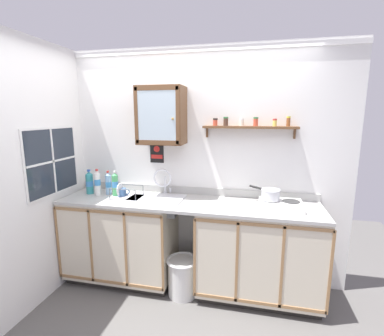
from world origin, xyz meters
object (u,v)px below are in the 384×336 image
(warning_sign, at_px, (157,152))
(trash_bin, at_px, (182,276))
(sink, at_px, (157,201))
(dish_rack, at_px, (126,196))
(mug, at_px, (122,193))
(bottle_detergent_teal_1, at_px, (90,183))
(wall_cabinet, at_px, (161,116))
(bottle_opaque_white_3, at_px, (97,183))
(bottle_soda_green_0, at_px, (115,185))
(hot_plate_stove, at_px, (281,205))
(bottle_water_blue_2, at_px, (108,184))
(saucepan, at_px, (270,194))

(warning_sign, bearing_deg, trash_bin, -47.11)
(sink, relative_size, trash_bin, 1.44)
(dish_rack, distance_m, mug, 0.07)
(bottle_detergent_teal_1, distance_m, wall_cabinet, 1.12)
(bottle_opaque_white_3, bearing_deg, bottle_soda_green_0, -5.78)
(sink, xyz_separation_m, bottle_detergent_teal_1, (-0.81, 0.01, 0.15))
(hot_plate_stove, distance_m, bottle_water_blue_2, 1.85)
(bottle_detergent_teal_1, xyz_separation_m, bottle_water_blue_2, (0.22, 0.03, -0.00))
(sink, relative_size, warning_sign, 2.30)
(hot_plate_stove, height_order, saucepan, saucepan)
(bottle_detergent_teal_1, height_order, mug, bottle_detergent_teal_1)
(bottle_water_blue_2, height_order, mug, bottle_water_blue_2)
(bottle_detergent_teal_1, distance_m, bottle_opaque_white_3, 0.12)
(saucepan, xyz_separation_m, bottle_opaque_white_3, (-1.85, -0.00, 0.01))
(hot_plate_stove, height_order, wall_cabinet, wall_cabinet)
(bottle_opaque_white_3, distance_m, warning_sign, 0.74)
(bottle_detergent_teal_1, xyz_separation_m, wall_cabinet, (0.84, 0.09, 0.74))
(sink, distance_m, bottle_detergent_teal_1, 0.82)
(bottle_water_blue_2, height_order, wall_cabinet, wall_cabinet)
(bottle_detergent_teal_1, height_order, bottle_opaque_white_3, bottle_opaque_white_3)
(wall_cabinet, bearing_deg, bottle_detergent_teal_1, -173.94)
(warning_sign, bearing_deg, bottle_opaque_white_3, -156.34)
(sink, relative_size, dish_rack, 1.82)
(bottle_soda_green_0, xyz_separation_m, warning_sign, (0.38, 0.29, 0.33))
(bottle_detergent_teal_1, relative_size, trash_bin, 0.69)
(bottle_opaque_white_3, bearing_deg, mug, -1.95)
(sink, height_order, bottle_opaque_white_3, sink)
(saucepan, xyz_separation_m, bottle_detergent_teal_1, (-1.96, 0.02, 0.00))
(bottle_soda_green_0, bearing_deg, bottle_water_blue_2, 147.71)
(bottle_opaque_white_3, bearing_deg, wall_cabinet, 9.35)
(bottle_water_blue_2, xyz_separation_m, bottle_opaque_white_3, (-0.10, -0.06, 0.02))
(sink, relative_size, bottle_detergent_teal_1, 2.09)
(warning_sign, xyz_separation_m, trash_bin, (0.40, -0.43, -1.22))
(sink, distance_m, mug, 0.40)
(hot_plate_stove, bearing_deg, sink, 178.33)
(mug, bearing_deg, dish_rack, -24.54)
(bottle_detergent_teal_1, relative_size, warning_sign, 1.10)
(saucepan, xyz_separation_m, mug, (-1.55, -0.02, -0.08))
(saucepan, relative_size, bottle_opaque_white_3, 1.01)
(saucepan, height_order, wall_cabinet, wall_cabinet)
(sink, distance_m, dish_rack, 0.34)
(trash_bin, bearing_deg, bottle_water_blue_2, 166.18)
(warning_sign, bearing_deg, mug, -138.34)
(bottle_detergent_teal_1, relative_size, bottle_opaque_white_3, 0.94)
(bottle_detergent_teal_1, bearing_deg, warning_sign, 18.07)
(hot_plate_stove, bearing_deg, trash_bin, -171.07)
(bottle_detergent_teal_1, height_order, dish_rack, bottle_detergent_teal_1)
(dish_rack, bearing_deg, bottle_soda_green_0, 174.22)
(saucepan, bearing_deg, hot_plate_stove, -14.28)
(bottle_soda_green_0, distance_m, bottle_water_blue_2, 0.15)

